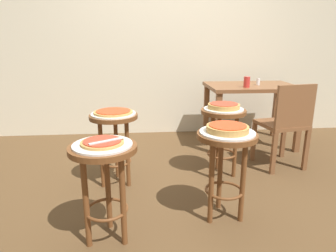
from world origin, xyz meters
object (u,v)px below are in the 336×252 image
(serving_plate_middle, at_px, (227,132))
(cup_near_edge, at_px, (247,82))
(serving_plate_leftside, at_px, (113,114))
(wooden_chair, at_px, (286,123))
(pizza_leftside, at_px, (113,112))
(serving_plate_rear, at_px, (224,109))
(stool_rear, at_px, (223,126))
(serving_plate_foreground, at_px, (103,145))
(stool_leftside, at_px, (114,132))
(pizza_server_knife, at_px, (107,141))
(pizza_rear, at_px, (224,106))
(stool_foreground, at_px, (104,170))
(pizza_middle, at_px, (227,128))
(pizza_foreground, at_px, (102,142))
(dining_table, at_px, (251,94))
(stool_middle, at_px, (226,155))
(condiment_shaker, at_px, (258,82))

(serving_plate_middle, xyz_separation_m, cup_near_edge, (0.59, 1.34, 0.16))
(serving_plate_leftside, bearing_deg, wooden_chair, 7.21)
(pizza_leftside, distance_m, serving_plate_rear, 0.98)
(stool_rear, distance_m, cup_near_edge, 0.83)
(serving_plate_foreground, bearing_deg, stool_leftside, 90.39)
(serving_plate_rear, distance_m, pizza_server_knife, 1.31)
(serving_plate_rear, xyz_separation_m, pizza_rear, (0.00, 0.00, 0.03))
(pizza_rear, bearing_deg, wooden_chair, 9.35)
(stool_foreground, height_order, cup_near_edge, cup_near_edge)
(serving_plate_foreground, height_order, pizza_server_knife, pizza_server_knife)
(pizza_leftside, height_order, stool_rear, pizza_leftside)
(serving_plate_leftside, relative_size, pizza_leftside, 1.15)
(pizza_middle, bearing_deg, pizza_foreground, -167.36)
(serving_plate_foreground, distance_m, pizza_foreground, 0.02)
(pizza_server_knife, bearing_deg, serving_plate_leftside, 62.32)
(stool_leftside, bearing_deg, dining_table, 31.13)
(stool_rear, bearing_deg, stool_middle, -103.34)
(stool_rear, relative_size, dining_table, 0.61)
(stool_middle, xyz_separation_m, serving_plate_middle, (0.00, -0.00, 0.16))
(pizza_rear, bearing_deg, condiment_shaker, 52.21)
(cup_near_edge, height_order, wooden_chair, cup_near_edge)
(pizza_rear, height_order, cup_near_edge, cup_near_edge)
(stool_foreground, bearing_deg, stool_leftside, 90.39)
(pizza_foreground, xyz_separation_m, serving_plate_leftside, (-0.01, 0.79, -0.02))
(serving_plate_foreground, height_order, serving_plate_middle, same)
(serving_plate_foreground, height_order, stool_rear, serving_plate_foreground)
(stool_foreground, xyz_separation_m, serving_plate_rear, (0.97, 0.89, 0.16))
(pizza_rear, height_order, pizza_server_knife, pizza_rear)
(stool_rear, bearing_deg, serving_plate_leftside, -174.24)
(stool_foreground, bearing_deg, serving_plate_leftside, 90.39)
(serving_plate_leftside, bearing_deg, stool_rear, 5.76)
(pizza_rear, xyz_separation_m, condiment_shaker, (0.62, 0.80, 0.11))
(stool_rear, bearing_deg, pizza_foreground, -137.54)
(serving_plate_foreground, bearing_deg, serving_plate_rear, 42.46)
(wooden_chair, bearing_deg, stool_middle, -135.17)
(serving_plate_leftside, height_order, stool_rear, serving_plate_leftside)
(cup_near_edge, bearing_deg, pizza_server_knife, -131.50)
(pizza_middle, xyz_separation_m, stool_leftside, (-0.81, 0.61, -0.19))
(pizza_leftside, bearing_deg, pizza_middle, -37.03)
(serving_plate_foreground, bearing_deg, pizza_middle, 12.64)
(wooden_chair, bearing_deg, serving_plate_leftside, -172.79)
(serving_plate_rear, bearing_deg, condiment_shaker, 52.21)
(pizza_rear, bearing_deg, serving_plate_middle, -103.34)
(stool_leftside, bearing_deg, cup_near_edge, 27.68)
(pizza_middle, bearing_deg, serving_plate_rear, 76.66)
(pizza_leftside, distance_m, wooden_chair, 1.65)
(pizza_server_knife, bearing_deg, serving_plate_foreground, 116.13)
(serving_plate_foreground, relative_size, condiment_shaker, 4.51)
(stool_middle, relative_size, pizza_server_knife, 2.87)
(serving_plate_leftside, bearing_deg, pizza_rear, 5.76)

